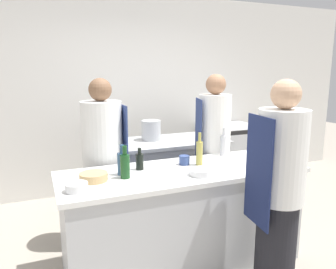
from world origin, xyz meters
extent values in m
plane|color=#A89E8E|center=(0.00, 0.00, 0.00)|extent=(16.00, 16.00, 0.00)
cube|color=silver|center=(0.00, 2.13, 1.40)|extent=(8.00, 0.06, 2.80)
cube|color=#B7BABC|center=(0.00, 0.00, 0.42)|extent=(2.07, 0.74, 0.85)
cube|color=white|center=(0.00, 0.00, 0.87)|extent=(2.15, 0.77, 0.04)
cube|color=#B7BABC|center=(0.25, 1.18, 0.42)|extent=(1.54, 0.71, 0.85)
cube|color=#B7BABC|center=(0.25, 1.18, 0.87)|extent=(1.60, 0.74, 0.04)
cube|color=#B7BABC|center=(1.59, 1.71, 0.45)|extent=(0.83, 0.74, 0.91)
cube|color=black|center=(1.59, 1.35, 0.25)|extent=(0.66, 0.01, 0.32)
cube|color=black|center=(1.59, 1.35, 0.87)|extent=(0.71, 0.01, 0.06)
cylinder|color=black|center=(0.49, -0.66, 0.39)|extent=(0.31, 0.31, 0.78)
cylinder|color=white|center=(0.49, -0.66, 1.12)|extent=(0.36, 0.36, 0.70)
cube|color=#19234C|center=(0.30, -0.64, 1.03)|extent=(0.06, 0.34, 0.81)
sphere|color=tan|center=(0.49, -0.66, 1.58)|extent=(0.21, 0.21, 0.21)
cylinder|color=black|center=(-0.58, 0.63, 0.38)|extent=(0.33, 0.33, 0.77)
cylinder|color=white|center=(-0.58, 0.63, 1.11)|extent=(0.39, 0.39, 0.68)
cube|color=navy|center=(-0.38, 0.63, 1.02)|extent=(0.02, 0.37, 0.80)
sphere|color=brown|center=(-0.58, 0.63, 1.56)|extent=(0.22, 0.22, 0.22)
cylinder|color=black|center=(0.61, 0.52, 0.39)|extent=(0.29, 0.29, 0.78)
cylinder|color=white|center=(0.61, 0.52, 1.14)|extent=(0.34, 0.34, 0.71)
cube|color=navy|center=(0.44, 0.57, 1.04)|extent=(0.11, 0.31, 0.82)
sphere|color=#9E7051|center=(0.61, 0.52, 1.60)|extent=(0.21, 0.21, 0.21)
cylinder|color=black|center=(-0.35, 0.15, 0.96)|extent=(0.07, 0.07, 0.14)
cylinder|color=black|center=(-0.35, 0.15, 1.06)|extent=(0.03, 0.03, 0.05)
cylinder|color=#B2A84C|center=(0.20, 0.08, 1.00)|extent=(0.06, 0.06, 0.22)
cylinder|color=#B2A84C|center=(0.20, 0.08, 1.15)|extent=(0.03, 0.03, 0.08)
cylinder|color=silver|center=(0.59, 0.30, 0.99)|extent=(0.06, 0.06, 0.20)
cylinder|color=silver|center=(0.59, 0.30, 1.13)|extent=(0.03, 0.03, 0.08)
cylinder|color=#19471E|center=(-0.53, -0.02, 0.99)|extent=(0.08, 0.08, 0.19)
cylinder|color=#19471E|center=(-0.53, -0.02, 1.12)|extent=(0.03, 0.03, 0.07)
cylinder|color=#5B2319|center=(0.80, -0.17, 0.97)|extent=(0.08, 0.08, 0.15)
cylinder|color=#5B2319|center=(0.80, -0.17, 1.07)|extent=(0.04, 0.04, 0.06)
cylinder|color=#2D5175|center=(-0.52, 0.07, 0.98)|extent=(0.08, 0.08, 0.18)
cylinder|color=#2D5175|center=(-0.52, 0.07, 1.11)|extent=(0.04, 0.04, 0.07)
cylinder|color=tan|center=(-0.77, 0.01, 0.92)|extent=(0.22, 0.22, 0.06)
cylinder|color=white|center=(0.08, -0.19, 0.91)|extent=(0.20, 0.20, 0.05)
cylinder|color=white|center=(-0.93, -0.18, 0.92)|extent=(0.16, 0.16, 0.06)
cylinder|color=#33477F|center=(0.08, 0.14, 0.93)|extent=(0.10, 0.10, 0.08)
cylinder|color=#B7BABC|center=(0.15, 1.27, 1.01)|extent=(0.24, 0.24, 0.24)
camera|label=1|loc=(-1.16, -2.49, 1.75)|focal=35.00mm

